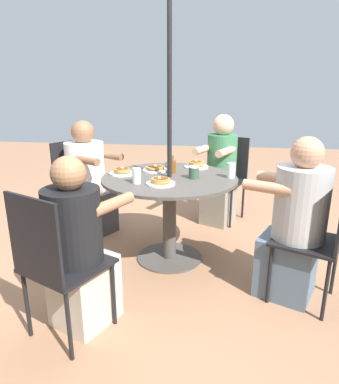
{
  "coord_description": "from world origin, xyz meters",
  "views": [
    {
      "loc": [
        -0.38,
        2.64,
        1.41
      ],
      "look_at": [
        0.0,
        0.0,
        0.6
      ],
      "focal_mm": 32.0,
      "sensor_mm": 36.0,
      "label": 1
    }
  ],
  "objects_px": {
    "patio_table": "(170,197)",
    "pancake_plate_d": "(196,165)",
    "diner_south": "(88,184)",
    "patio_chair_west": "(55,260)",
    "syrup_bottle": "(171,166)",
    "diner_east": "(220,174)",
    "patio_chair_south": "(77,180)",
    "patio_chair_east": "(227,173)",
    "diner_west": "(79,251)",
    "pancake_plate_a": "(122,172)",
    "pancake_plate_b": "(161,182)",
    "coffee_cup": "(194,172)",
    "patio_chair_north": "(322,233)",
    "diner_north": "(294,227)",
    "pancake_plate_c": "(155,169)",
    "drinking_glass_a": "(231,170)",
    "drinking_glass_b": "(137,176)"
  },
  "relations": [
    {
      "from": "patio_table",
      "to": "pancake_plate_d",
      "type": "relative_size",
      "value": 5.1
    },
    {
      "from": "diner_south",
      "to": "patio_chair_west",
      "type": "relative_size",
      "value": 1.24
    },
    {
      "from": "pancake_plate_d",
      "to": "syrup_bottle",
      "type": "relative_size",
      "value": 1.45
    },
    {
      "from": "patio_chair_west",
      "to": "diner_east",
      "type": "bearing_deg",
      "value": 90.0
    },
    {
      "from": "patio_table",
      "to": "patio_chair_south",
      "type": "xyz_separation_m",
      "value": [
        1.03,
        -0.55,
        -0.04
      ]
    },
    {
      "from": "patio_chair_east",
      "to": "diner_west",
      "type": "distance_m",
      "value": 2.17
    },
    {
      "from": "pancake_plate_a",
      "to": "pancake_plate_d",
      "type": "xyz_separation_m",
      "value": [
        -0.59,
        -0.34,
        0.0
      ]
    },
    {
      "from": "pancake_plate_b",
      "to": "coffee_cup",
      "type": "bearing_deg",
      "value": -136.94
    },
    {
      "from": "patio_table",
      "to": "patio_chair_north",
      "type": "xyz_separation_m",
      "value": [
        -1.06,
        0.49,
        -0.04
      ]
    },
    {
      "from": "diner_north",
      "to": "pancake_plate_c",
      "type": "relative_size",
      "value": 5.25
    },
    {
      "from": "pancake_plate_b",
      "to": "pancake_plate_a",
      "type": "bearing_deg",
      "value": -35.87
    },
    {
      "from": "patio_table",
      "to": "diner_north",
      "type": "height_order",
      "value": "diner_north"
    },
    {
      "from": "patio_chair_north",
      "to": "pancake_plate_d",
      "type": "height_order",
      "value": "patio_chair_north"
    },
    {
      "from": "patio_chair_south",
      "to": "patio_chair_west",
      "type": "xyz_separation_m",
      "value": [
        -0.55,
        1.62,
        0.0
      ]
    },
    {
      "from": "diner_east",
      "to": "diner_south",
      "type": "height_order",
      "value": "diner_east"
    },
    {
      "from": "diner_east",
      "to": "coffee_cup",
      "type": "distance_m",
      "value": 0.98
    },
    {
      "from": "patio_chair_north",
      "to": "diner_south",
      "type": "relative_size",
      "value": 0.81
    },
    {
      "from": "diner_south",
      "to": "pancake_plate_c",
      "type": "xyz_separation_m",
      "value": [
        -0.73,
        0.28,
        0.24
      ]
    },
    {
      "from": "coffee_cup",
      "to": "drinking_glass_a",
      "type": "bearing_deg",
      "value": -168.9
    },
    {
      "from": "pancake_plate_a",
      "to": "pancake_plate_d",
      "type": "relative_size",
      "value": 1.0
    },
    {
      "from": "diner_west",
      "to": "coffee_cup",
      "type": "distance_m",
      "value": 1.11
    },
    {
      "from": "diner_south",
      "to": "pancake_plate_a",
      "type": "relative_size",
      "value": 5.22
    },
    {
      "from": "diner_north",
      "to": "pancake_plate_c",
      "type": "bearing_deg",
      "value": 85.0
    },
    {
      "from": "syrup_bottle",
      "to": "pancake_plate_d",
      "type": "bearing_deg",
      "value": -130.22
    },
    {
      "from": "diner_west",
      "to": "patio_chair_west",
      "type": "bearing_deg",
      "value": -90.0
    },
    {
      "from": "patio_table",
      "to": "diner_north",
      "type": "distance_m",
      "value": 1.0
    },
    {
      "from": "patio_chair_east",
      "to": "drinking_glass_b",
      "type": "distance_m",
      "value": 1.5
    },
    {
      "from": "patio_chair_north",
      "to": "diner_west",
      "type": "xyz_separation_m",
      "value": [
        1.48,
        0.42,
        -0.02
      ]
    },
    {
      "from": "coffee_cup",
      "to": "patio_table",
      "type": "bearing_deg",
      "value": -6.14
    },
    {
      "from": "diner_east",
      "to": "syrup_bottle",
      "type": "relative_size",
      "value": 7.84
    },
    {
      "from": "patio_table",
      "to": "diner_south",
      "type": "relative_size",
      "value": 0.98
    },
    {
      "from": "diner_east",
      "to": "pancake_plate_c",
      "type": "xyz_separation_m",
      "value": [
        0.56,
        0.73,
        0.2
      ]
    },
    {
      "from": "patio_chair_west",
      "to": "diner_west",
      "type": "xyz_separation_m",
      "value": [
        -0.07,
        -0.16,
        -0.02
      ]
    },
    {
      "from": "patio_chair_south",
      "to": "diner_west",
      "type": "height_order",
      "value": "diner_west"
    },
    {
      "from": "patio_table",
      "to": "diner_east",
      "type": "height_order",
      "value": "diner_east"
    },
    {
      "from": "diner_east",
      "to": "pancake_plate_b",
      "type": "relative_size",
      "value": 5.4
    },
    {
      "from": "syrup_bottle",
      "to": "patio_table",
      "type": "bearing_deg",
      "value": 91.19
    },
    {
      "from": "patio_chair_north",
      "to": "patio_chair_south",
      "type": "xyz_separation_m",
      "value": [
        2.1,
        -1.04,
        0.0
      ]
    },
    {
      "from": "diner_east",
      "to": "patio_chair_south",
      "type": "height_order",
      "value": "diner_east"
    },
    {
      "from": "patio_chair_west",
      "to": "drinking_glass_a",
      "type": "distance_m",
      "value": 1.49
    },
    {
      "from": "patio_chair_south",
      "to": "diner_south",
      "type": "xyz_separation_m",
      "value": [
        -0.15,
        0.08,
        -0.01
      ]
    },
    {
      "from": "pancake_plate_b",
      "to": "drinking_glass_b",
      "type": "relative_size",
      "value": 1.84
    },
    {
      "from": "pancake_plate_c",
      "to": "drinking_glass_a",
      "type": "distance_m",
      "value": 0.66
    },
    {
      "from": "patio_table",
      "to": "drinking_glass_b",
      "type": "distance_m",
      "value": 0.39
    },
    {
      "from": "pancake_plate_a",
      "to": "pancake_plate_d",
      "type": "distance_m",
      "value": 0.68
    },
    {
      "from": "diner_west",
      "to": "syrup_bottle",
      "type": "xyz_separation_m",
      "value": [
        -0.41,
        -1.05,
        0.3
      ]
    },
    {
      "from": "syrup_bottle",
      "to": "drinking_glass_a",
      "type": "xyz_separation_m",
      "value": [
        -0.49,
        0.1,
        0.0
      ]
    },
    {
      "from": "patio_chair_south",
      "to": "patio_chair_west",
      "type": "distance_m",
      "value": 1.71
    },
    {
      "from": "diner_north",
      "to": "patio_chair_east",
      "type": "xyz_separation_m",
      "value": [
        0.42,
        -1.49,
        -0.0
      ]
    },
    {
      "from": "diner_north",
      "to": "patio_chair_west",
      "type": "height_order",
      "value": "diner_north"
    }
  ]
}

